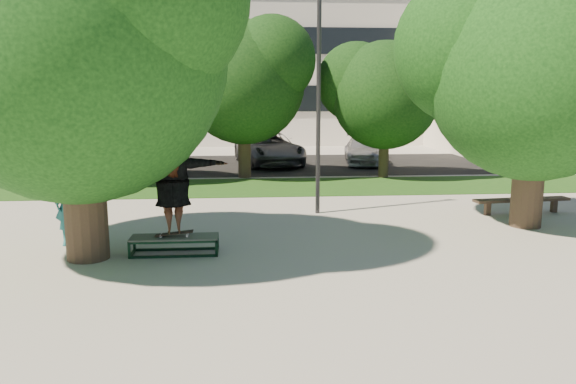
{
  "coord_description": "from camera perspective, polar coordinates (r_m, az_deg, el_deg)",
  "views": [
    {
      "loc": [
        -1.05,
        -10.24,
        3.29
      ],
      "look_at": [
        -0.18,
        0.6,
        1.38
      ],
      "focal_mm": 35.0,
      "sensor_mm": 36.0,
      "label": 1
    }
  ],
  "objects": [
    {
      "name": "bench",
      "position": [
        16.87,
        22.64,
        -0.84
      ],
      "size": [
        2.8,
        0.66,
        0.43
      ],
      "rotation": [
        0.0,
        0.0,
        0.11
      ],
      "color": "#4B3A2D",
      "rests_on": "ground"
    },
    {
      "name": "bystander",
      "position": [
        13.14,
        -21.13,
        -0.96
      ],
      "size": [
        0.78,
        0.6,
        1.91
      ],
      "primitive_type": "imported",
      "rotation": [
        0.0,
        0.0,
        0.22
      ],
      "color": "#1B6167",
      "rests_on": "ground"
    },
    {
      "name": "grind_box",
      "position": [
        11.94,
        -11.44,
        -5.31
      ],
      "size": [
        1.8,
        0.6,
        0.38
      ],
      "color": "black",
      "rests_on": "ground"
    },
    {
      "name": "ground",
      "position": [
        10.81,
        1.23,
        -7.77
      ],
      "size": [
        120.0,
        120.0,
        0.0
      ],
      "primitive_type": "plane",
      "color": "#A8A59A",
      "rests_on": "ground"
    },
    {
      "name": "grass_strip",
      "position": [
        20.12,
        1.32,
        0.56
      ],
      "size": [
        30.0,
        4.0,
        0.02
      ],
      "primitive_type": "cube",
      "color": "#184814",
      "rests_on": "ground"
    },
    {
      "name": "car_silver_b",
      "position": [
        27.02,
        7.8,
        4.25
      ],
      "size": [
        2.41,
        4.68,
        1.3
      ],
      "primitive_type": "imported",
      "rotation": [
        0.0,
        0.0,
        -0.14
      ],
      "color": "#B0B0B5",
      "rests_on": "asphalt_strip"
    },
    {
      "name": "tree_right",
      "position": [
        15.06,
        23.54,
        12.2
      ],
      "size": [
        6.24,
        5.33,
        6.51
      ],
      "color": "#38281E",
      "rests_on": "ground"
    },
    {
      "name": "bg_tree_right",
      "position": [
        22.49,
        9.68,
        10.32
      ],
      "size": [
        5.04,
        4.31,
        5.43
      ],
      "color": "#38281E",
      "rests_on": "ground"
    },
    {
      "name": "car_dark",
      "position": [
        26.22,
        -13.27,
        4.12
      ],
      "size": [
        2.39,
        4.76,
        1.5
      ],
      "primitive_type": "imported",
      "rotation": [
        0.0,
        0.0,
        -0.18
      ],
      "color": "black",
      "rests_on": "asphalt_strip"
    },
    {
      "name": "car_grey",
      "position": [
        26.43,
        -1.94,
        4.43
      ],
      "size": [
        3.46,
        5.77,
        1.5
      ],
      "primitive_type": "imported",
      "rotation": [
        0.0,
        0.0,
        0.19
      ],
      "color": "slate",
      "rests_on": "asphalt_strip"
    },
    {
      "name": "side_building",
      "position": [
        37.46,
        26.41,
        10.02
      ],
      "size": [
        15.0,
        10.0,
        8.0
      ],
      "primitive_type": "cube",
      "color": "beige",
      "rests_on": "ground"
    },
    {
      "name": "asphalt_strip",
      "position": [
        26.47,
        -2.28,
        2.81
      ],
      "size": [
        40.0,
        8.0,
        0.01
      ],
      "primitive_type": "cube",
      "color": "black",
      "rests_on": "ground"
    },
    {
      "name": "office_building",
      "position": [
        42.49,
        -6.09,
        16.26
      ],
      "size": [
        30.0,
        14.12,
        16.0
      ],
      "color": "silver",
      "rests_on": "ground"
    },
    {
      "name": "skater_rig",
      "position": [
        11.69,
        -11.64,
        0.28
      ],
      "size": [
        2.32,
        0.9,
        1.91
      ],
      "rotation": [
        0.0,
        0.0,
        3.27
      ],
      "color": "white",
      "rests_on": "grind_box"
    },
    {
      "name": "bg_tree_mid",
      "position": [
        22.33,
        -4.75,
        11.78
      ],
      "size": [
        5.76,
        4.92,
        6.24
      ],
      "color": "#38281E",
      "rests_on": "ground"
    },
    {
      "name": "bg_tree_left",
      "position": [
        22.02,
        -19.45,
        10.54
      ],
      "size": [
        5.28,
        4.51,
        5.77
      ],
      "color": "#38281E",
      "rests_on": "ground"
    },
    {
      "name": "lamppost",
      "position": [
        15.38,
        3.12,
        9.42
      ],
      "size": [
        0.25,
        0.15,
        6.11
      ],
      "color": "#2D2D30",
      "rests_on": "ground"
    },
    {
      "name": "car_silver_a",
      "position": [
        26.05,
        -20.24,
        3.53
      ],
      "size": [
        1.62,
        3.87,
        1.31
      ],
      "primitive_type": "imported",
      "rotation": [
        0.0,
        0.0,
        0.02
      ],
      "color": "#B3B3B8",
      "rests_on": "asphalt_strip"
    },
    {
      "name": "tree_left",
      "position": [
        11.84,
        -21.18,
        14.78
      ],
      "size": [
        6.96,
        5.95,
        7.12
      ],
      "color": "#38281E",
      "rests_on": "ground"
    }
  ]
}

